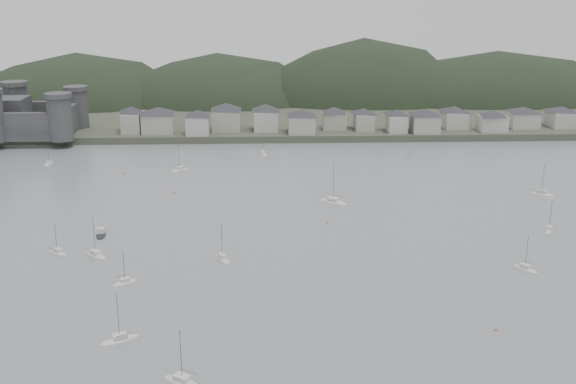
{
  "coord_description": "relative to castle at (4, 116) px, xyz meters",
  "views": [
    {
      "loc": [
        -7.82,
        -126.54,
        65.54
      ],
      "look_at": [
        0.0,
        75.0,
        6.0
      ],
      "focal_mm": 43.62,
      "sensor_mm": 36.0,
      "label": 1
    }
  ],
  "objects": [
    {
      "name": "waterfront_town",
      "position": [
        170.59,
        3.54,
        -2.3
      ],
      "size": [
        451.48,
        28.46,
        12.92
      ],
      "color": "#9D9B90",
      "rests_on": "far_shore_land"
    },
    {
      "name": "far_shore_land",
      "position": [
        120.0,
        115.2,
        -9.46
      ],
      "size": [
        900.0,
        250.0,
        3.0
      ],
      "primitive_type": "cube",
      "color": "#383D2D",
      "rests_on": "ground"
    },
    {
      "name": "moored_fleet",
      "position": [
        106.2,
        -118.92,
        -10.79
      ],
      "size": [
        252.34,
        177.1,
        13.77
      ],
      "color": "silver",
      "rests_on": "ground"
    },
    {
      "name": "forested_ridge",
      "position": [
        124.83,
        89.6,
        -22.25
      ],
      "size": [
        851.55,
        103.94,
        102.57
      ],
      "color": "black",
      "rests_on": "ground"
    },
    {
      "name": "ground",
      "position": [
        120.0,
        -179.8,
        -10.96
      ],
      "size": [
        900.0,
        900.0,
        0.0
      ],
      "primitive_type": "plane",
      "color": "slate",
      "rests_on": "ground"
    },
    {
      "name": "motor_launch_far",
      "position": [
        68.0,
        -124.55,
        -10.67
      ],
      "size": [
        3.46,
        7.44,
        3.73
      ],
      "rotation": [
        0.0,
        0.0,
        3.27
      ],
      "color": "black",
      "rests_on": "ground"
    },
    {
      "name": "castle",
      "position": [
        0.0,
        0.0,
        0.0
      ],
      "size": [
        66.0,
        43.0,
        20.0
      ],
      "color": "#313133",
      "rests_on": "far_shore_land"
    },
    {
      "name": "mooring_buoys",
      "position": [
        129.3,
        -112.3,
        -10.81
      ],
      "size": [
        150.08,
        124.81,
        0.7
      ],
      "color": "#C15F40",
      "rests_on": "ground"
    }
  ]
}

